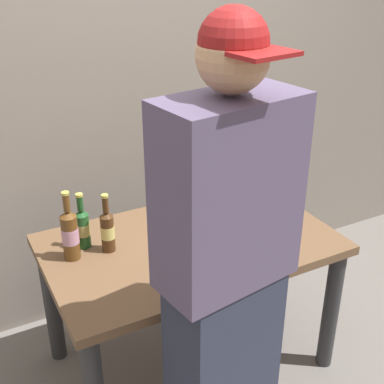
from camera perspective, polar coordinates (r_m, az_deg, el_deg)
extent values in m
plane|color=slate|center=(2.85, -0.20, -17.99)|extent=(8.00, 8.00, 0.00)
cube|color=brown|center=(2.41, -0.23, -5.86)|extent=(1.33, 0.82, 0.04)
cylinder|color=#2D2D30|center=(2.69, 15.18, -12.54)|extent=(0.08, 0.08, 0.69)
cylinder|color=#2D2D30|center=(2.73, -15.32, -11.84)|extent=(0.08, 0.08, 0.69)
cylinder|color=#2D2D30|center=(3.12, 6.71, -5.72)|extent=(0.08, 0.08, 0.69)
cube|color=#B7BABC|center=(2.60, 5.06, -2.67)|extent=(0.42, 0.36, 0.01)
cube|color=#232326|center=(2.58, 5.42, -2.66)|extent=(0.34, 0.24, 0.00)
cube|color=#B7BABC|center=(2.65, 2.14, 0.71)|extent=(0.38, 0.22, 0.21)
cube|color=black|center=(2.65, 2.20, 0.69)|extent=(0.34, 0.20, 0.20)
cylinder|color=#472B14|center=(2.31, -9.35, -4.58)|extent=(0.06, 0.06, 0.17)
cone|color=#472B14|center=(2.27, -9.52, -2.47)|extent=(0.06, 0.06, 0.02)
cylinder|color=#472B14|center=(2.24, -9.61, -1.41)|extent=(0.03, 0.03, 0.07)
cylinder|color=#BFB74C|center=(2.22, -9.69, -0.44)|extent=(0.03, 0.03, 0.01)
cylinder|color=#D3C668|center=(2.31, -9.36, -4.39)|extent=(0.06, 0.06, 0.06)
cylinder|color=#1E5123|center=(2.37, -12.04, -4.23)|extent=(0.06, 0.06, 0.16)
cone|color=#1E5123|center=(2.32, -12.25, -2.26)|extent=(0.06, 0.06, 0.02)
cylinder|color=#1E5123|center=(2.30, -12.35, -1.25)|extent=(0.03, 0.03, 0.07)
cylinder|color=#BFB74C|center=(2.28, -12.45, -0.34)|extent=(0.03, 0.03, 0.01)
cylinder|color=#A29D51|center=(2.36, -12.05, -4.06)|extent=(0.07, 0.07, 0.06)
cylinder|color=brown|center=(2.28, -13.36, -4.94)|extent=(0.07, 0.07, 0.21)
cone|color=brown|center=(2.23, -13.67, -2.37)|extent=(0.07, 0.07, 0.03)
cylinder|color=brown|center=(2.20, -13.81, -1.20)|extent=(0.03, 0.03, 0.08)
cylinder|color=#BFB74C|center=(2.18, -13.93, -0.15)|extent=(0.03, 0.03, 0.01)
cylinder|color=#C891AA|center=(2.28, -13.39, -4.71)|extent=(0.07, 0.07, 0.07)
cube|color=#2D3347|center=(2.08, 3.32, -20.21)|extent=(0.41, 0.28, 0.96)
cube|color=#594C6B|center=(1.60, 4.05, -0.28)|extent=(0.49, 0.30, 0.63)
sphere|color=tan|center=(1.46, 4.59, 14.81)|extent=(0.21, 0.21, 0.21)
sphere|color=maroon|center=(1.46, 4.64, 16.23)|extent=(0.20, 0.20, 0.20)
cube|color=maroon|center=(1.37, 8.05, 14.99)|extent=(0.18, 0.14, 0.01)
cylinder|color=white|center=(2.68, -0.09, -0.53)|extent=(0.08, 0.08, 0.10)
torus|color=white|center=(2.70, 0.68, -0.25)|extent=(0.07, 0.01, 0.07)
cube|color=gray|center=(2.79, -7.31, 11.80)|extent=(6.00, 0.10, 2.60)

